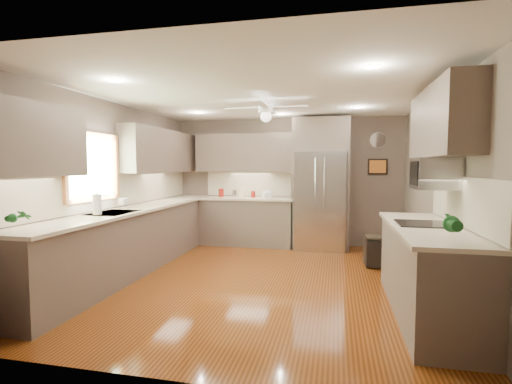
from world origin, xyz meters
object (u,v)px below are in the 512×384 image
at_px(canister_b, 235,194).
at_px(potted_plant_left, 17,217).
at_px(microwave, 434,173).
at_px(stool, 377,251).
at_px(paper_towel, 97,204).
at_px(soap_bottle, 124,201).
at_px(refrigerator, 321,186).
at_px(bowl, 267,196).
at_px(canister_a, 221,193).
at_px(canister_d, 253,194).
at_px(potted_plant_right, 452,223).
at_px(canister_c, 241,193).

distance_m(canister_b, potted_plant_left, 4.30).
xyz_separation_m(potted_plant_left, microwave, (3.99, 1.43, 0.40)).
distance_m(stool, paper_towel, 4.09).
bearing_deg(potted_plant_left, stool, 40.00).
xyz_separation_m(soap_bottle, potted_plant_left, (0.11, -1.99, 0.04)).
bearing_deg(refrigerator, bowl, 177.11).
bearing_deg(soap_bottle, microwave, -7.80).
relative_size(stool, paper_towel, 1.65).
xyz_separation_m(bowl, paper_towel, (-1.61, -3.02, 0.11)).
bearing_deg(paper_towel, refrigerator, 48.23).
height_order(canister_b, bowl, canister_b).
distance_m(bowl, stool, 2.40).
distance_m(canister_a, canister_d, 0.67).
xyz_separation_m(soap_bottle, potted_plant_right, (3.98, -1.66, 0.05)).
relative_size(canister_a, stool, 0.38).
xyz_separation_m(canister_b, potted_plant_left, (-0.97, -4.18, 0.07)).
height_order(canister_a, stool, canister_a).
height_order(soap_bottle, microwave, microwave).
distance_m(canister_b, potted_plant_right, 4.83).
relative_size(canister_a, bowl, 0.71).
height_order(potted_plant_right, bowl, potted_plant_right).
xyz_separation_m(potted_plant_left, stool, (3.58, 3.00, -0.84)).
relative_size(refrigerator, microwave, 4.45).
bearing_deg(canister_b, canister_a, 170.46).
relative_size(canister_b, stool, 0.33).
xyz_separation_m(canister_b, bowl, (0.66, 0.01, -0.04)).
bearing_deg(potted_plant_right, potted_plant_left, -175.16).
xyz_separation_m(canister_a, potted_plant_left, (-0.67, -4.23, 0.06)).
bearing_deg(canister_b, refrigerator, -1.56).
bearing_deg(soap_bottle, potted_plant_right, -22.69).
xyz_separation_m(canister_b, paper_towel, (-0.96, -3.01, 0.07)).
bearing_deg(canister_c, potted_plant_right, -54.39).
relative_size(soap_bottle, stool, 0.46).
height_order(canister_b, microwave, microwave).
height_order(canister_b, stool, canister_b).
height_order(canister_a, paper_towel, paper_towel).
bearing_deg(canister_b, stool, -24.35).
bearing_deg(potted_plant_left, canister_c, 75.13).
bearing_deg(stool, microwave, -75.39).
bearing_deg(canister_c, bowl, 0.74).
bearing_deg(canister_d, bowl, -3.94).
bearing_deg(canister_d, potted_plant_left, -107.71).
bearing_deg(microwave, canister_a, 139.78).
distance_m(canister_a, refrigerator, 2.00).
height_order(canister_d, paper_towel, paper_towel).
xyz_separation_m(potted_plant_left, potted_plant_right, (3.87, 0.33, 0.01)).
bearing_deg(bowl, paper_towel, -118.14).
xyz_separation_m(potted_plant_right, paper_towel, (-3.86, 0.85, -0.01)).
distance_m(canister_b, bowl, 0.66).
bearing_deg(potted_plant_right, stool, 96.23).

